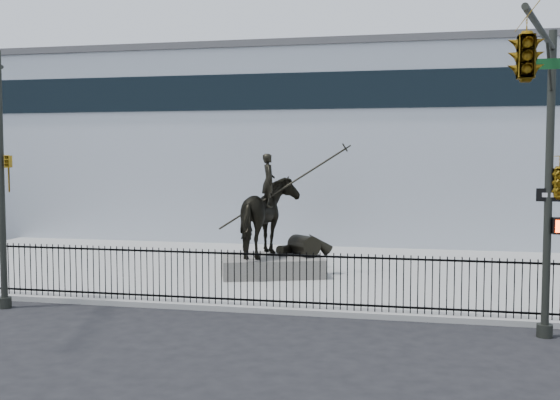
# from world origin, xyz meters

# --- Properties ---
(ground) EXTENTS (120.00, 120.00, 0.00)m
(ground) POSITION_xyz_m (0.00, 0.00, 0.00)
(ground) COLOR black
(ground) RESTS_ON ground
(plaza) EXTENTS (30.00, 12.00, 0.15)m
(plaza) POSITION_xyz_m (0.00, 7.00, 0.07)
(plaza) COLOR #999996
(plaza) RESTS_ON ground
(building) EXTENTS (44.00, 14.00, 9.00)m
(building) POSITION_xyz_m (0.00, 20.00, 4.50)
(building) COLOR silver
(building) RESTS_ON ground
(picket_fence) EXTENTS (22.10, 0.10, 1.50)m
(picket_fence) POSITION_xyz_m (0.00, 1.25, 0.90)
(picket_fence) COLOR black
(picket_fence) RESTS_ON plaza
(statue_plinth) EXTENTS (3.92, 3.27, 0.63)m
(statue_plinth) POSITION_xyz_m (-0.72, 5.80, 0.46)
(statue_plinth) COLOR #53504C
(statue_plinth) RESTS_ON plaza
(equestrian_statue) EXTENTS (4.09, 3.25, 3.65)m
(equestrian_statue) POSITION_xyz_m (-0.66, 5.82, 2.10)
(equestrian_statue) COLOR black
(equestrian_statue) RESTS_ON statue_plinth
(traffic_signal_right) EXTENTS (2.17, 6.86, 7.00)m
(traffic_signal_right) POSITION_xyz_m (6.47, -2.00, 4.85)
(traffic_signal_right) COLOR #252722
(traffic_signal_right) RESTS_ON ground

